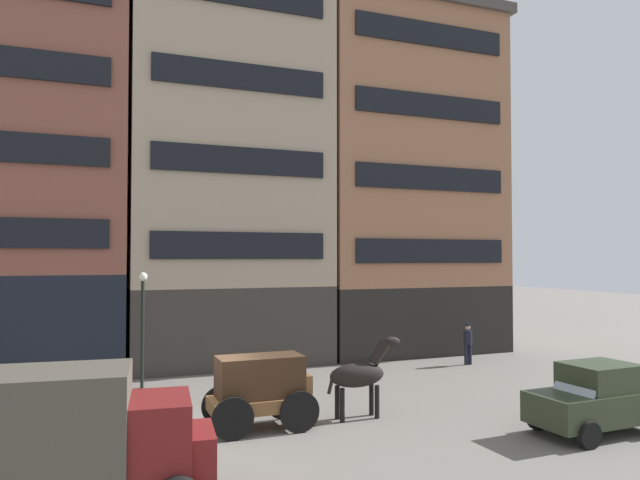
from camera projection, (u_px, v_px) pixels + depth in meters
ground_plane at (202, 434)px, 15.14m from camera, size 120.00×120.00×0.00m
building_center_left at (22, 163)px, 22.98m from camera, size 8.32×5.76×16.77m
building_center_right at (228, 162)px, 25.96m from camera, size 9.02×5.76×17.81m
building_far_right at (403, 178)px, 29.17m from camera, size 9.71×5.76×17.30m
cargo_wagon at (262, 387)px, 15.57m from camera, size 2.92×1.53×1.98m
draft_horse at (360, 374)px, 16.62m from camera, size 2.34×0.62×2.30m
delivery_truck_near at (82, 435)px, 10.44m from camera, size 4.49×2.47×2.62m
sedan_parked_curb at (597, 398)px, 15.21m from camera, size 3.76×1.99×1.83m
pedestrian_officer at (468, 342)px, 24.87m from camera, size 0.48×0.48×1.79m
streetlamp_curbside at (143, 313)px, 20.47m from camera, size 0.32×0.32×4.12m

